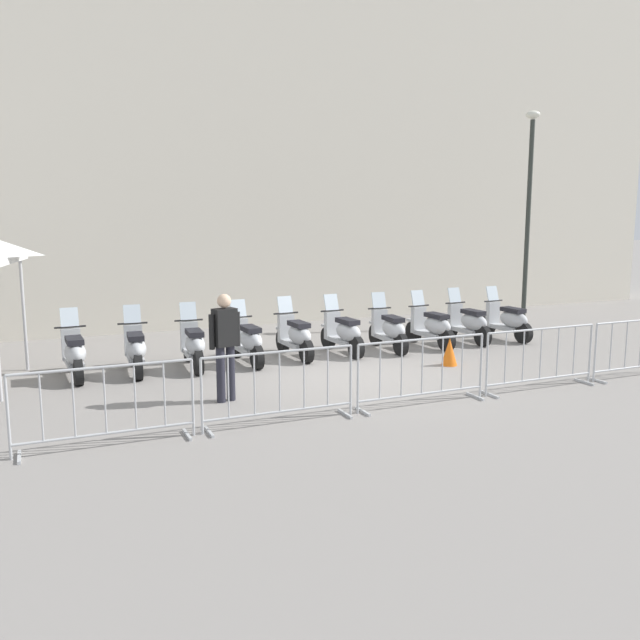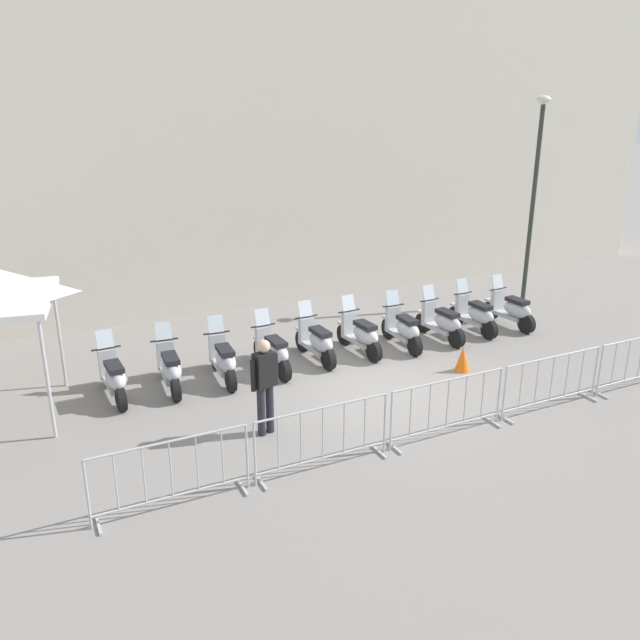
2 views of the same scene
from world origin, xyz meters
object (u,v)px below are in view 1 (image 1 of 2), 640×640
Objects in this scene: motorcycle_2 at (193,346)px; motorcycle_4 at (296,337)px; barrier_segment_1 at (280,388)px; motorcycle_5 at (344,333)px; motorcycle_7 at (432,327)px; street_lamp at (529,198)px; barrier_segment_0 at (105,407)px; motorcycle_3 at (248,342)px; motorcycle_9 at (507,321)px; barrier_segment_2 at (422,372)px; motorcycle_6 at (389,330)px; motorcycle_1 at (135,350)px; motorcycle_8 at (468,323)px; barrier_segment_3 at (540,359)px; motorcycle_0 at (74,354)px; barrier_segment_4 at (640,348)px; officer_near_row_end at (225,341)px; traffic_cone at (449,352)px.

motorcycle_2 is 2.18m from motorcycle_4.
motorcycle_5 is at bearing 63.61° from barrier_segment_1.
street_lamp reaches higher than motorcycle_7.
motorcycle_4 is 5.79m from barrier_segment_0.
street_lamp reaches higher than barrier_segment_0.
motorcycle_4 is at bearing 16.86° from motorcycle_3.
motorcycle_9 is 10.37m from barrier_segment_0.
street_lamp is at bearing 48.64° from barrier_segment_2.
street_lamp reaches higher than motorcycle_6.
motorcycle_7 is (6.43, 1.06, 0.00)m from motorcycle_1.
motorcycle_5 is 1.00× the size of motorcycle_8.
motorcycle_3 is 3.95m from barrier_segment_1.
motorcycle_8 is 0.76× the size of barrier_segment_0.
motorcycle_1 is 8.68m from motorcycle_9.
motorcycle_0 is at bearing 161.11° from barrier_segment_3.
motorcycle_5 is at bearing 12.15° from motorcycle_3.
motorcycle_8 is 4.09m from barrier_segment_4.
motorcycle_8 is at bearing 112.88° from barrier_segment_4.
motorcycle_2 is 3.26m from motorcycle_5.
street_lamp is (0.86, 5.45, 2.87)m from barrier_segment_4.
motorcycle_1 is 1.00× the size of officer_near_row_end.
street_lamp is 10.27m from officer_near_row_end.
motorcycle_9 is at bearing 32.01° from barrier_segment_0.
motorcycle_9 is 3.92m from barrier_segment_4.
barrier_segment_4 is 1.30× the size of officer_near_row_end.
motorcycle_3 is at bearing 8.56° from motorcycle_1.
motorcycle_6 is (4.27, 0.74, 0.00)m from motorcycle_2.
officer_near_row_end is (-2.81, -3.05, 0.53)m from motorcycle_5.
barrier_segment_3 is at bearing 9.85° from barrier_segment_1.
motorcycle_3 is at bearing -160.76° from street_lamp.
motorcycle_5 is (5.34, 0.93, 0.00)m from motorcycle_0.
motorcycle_1 is at bearing 157.32° from barrier_segment_3.
motorcycle_3 is 0.76× the size of barrier_segment_2.
barrier_segment_4 is at bearing -82.56° from motorcycle_9.
barrier_segment_1 is at bearing -143.92° from traffic_cone.
motorcycle_9 reaches higher than barrier_segment_0.
barrier_segment_4 is at bearing 9.85° from barrier_segment_2.
officer_near_row_end is at bearing -147.90° from street_lamp.
barrier_segment_1 is at bearing -65.05° from officer_near_row_end.
barrier_segment_0 is 12.70m from street_lamp.
motorcycle_5 is 0.76× the size of barrier_segment_1.
motorcycle_1 is at bearing -170.26° from motorcycle_9.
motorcycle_8 is at bearing 10.96° from motorcycle_3.
motorcycle_3 and motorcycle_6 have the same top height.
motorcycle_0 is at bearing -172.51° from motorcycle_2.
traffic_cone is (-0.40, -1.81, -0.18)m from motorcycle_7.
motorcycle_8 is 0.99× the size of officer_near_row_end.
barrier_segment_3 is 2.19m from traffic_cone.
motorcycle_5 is 0.76× the size of barrier_segment_0.
barrier_segment_0 is 1.00× the size of barrier_segment_1.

